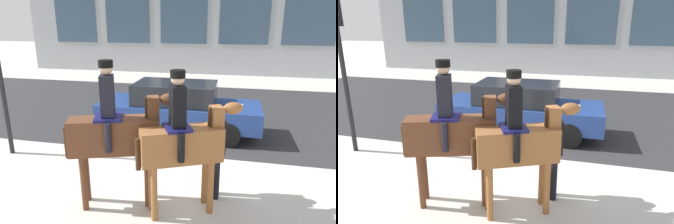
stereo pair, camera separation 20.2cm
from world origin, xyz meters
TOP-DOWN VIEW (x-y plane):
  - ground_plane at (0.00, 0.00)m, footprint 80.00×80.00m
  - road_surface at (0.00, 4.75)m, footprint 25.06×8.50m
  - mounted_horse_lead at (-0.51, -1.78)m, footprint 1.93×0.91m
  - mounted_horse_companion at (0.67, -1.77)m, footprint 1.72×1.02m
  - pedestrian_bystander at (1.18, -1.19)m, footprint 0.79×0.65m
  - street_car_near_lane at (-0.14, 2.07)m, footprint 4.69×1.79m
  - traffic_light at (-4.03, -0.31)m, footprint 0.24×0.29m

SIDE VIEW (x-z plane):
  - ground_plane at x=0.00m, z-range 0.00..0.00m
  - road_surface at x=0.00m, z-range 0.00..0.01m
  - street_car_near_lane at x=-0.14m, z-range 0.03..1.57m
  - pedestrian_bystander at x=1.18m, z-range 0.16..1.94m
  - mounted_horse_companion at x=0.67m, z-range 0.08..2.60m
  - mounted_horse_lead at x=-0.51m, z-range 0.08..2.72m
  - traffic_light at x=-4.03m, z-range 0.67..4.52m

